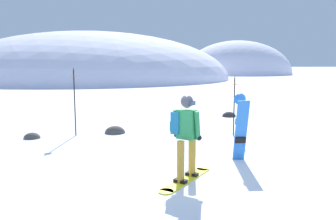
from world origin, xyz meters
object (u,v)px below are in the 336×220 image
object	(u,v)px
piste_marker_near	(234,102)
rock_small	(32,138)
snowboarder_main	(185,135)
rock_dark	(229,117)
piste_marker_far	(75,97)
rock_mid	(115,133)
spare_snowboard	(241,127)

from	to	relation	value
piste_marker_near	rock_small	xyz separation A→B (m)	(-6.34, -0.04, -1.09)
snowboarder_main	rock_dark	world-z (taller)	snowboarder_main
snowboarder_main	rock_small	bearing A→B (deg)	136.78
piste_marker_near	rock_dark	world-z (taller)	piste_marker_near
piste_marker_far	rock_mid	world-z (taller)	piste_marker_far
snowboarder_main	piste_marker_near	bearing A→B (deg)	63.72
snowboarder_main	rock_small	size ratio (longest dim) A/B	3.38
spare_snowboard	rock_mid	world-z (taller)	spare_snowboard
piste_marker_near	rock_dark	xyz separation A→B (m)	(0.77, 3.80, -1.09)
piste_marker_far	rock_mid	bearing A→B (deg)	14.61
rock_mid	rock_small	distance (m)	2.58
piste_marker_near	rock_small	world-z (taller)	piste_marker_near
piste_marker_near	spare_snowboard	bearing A→B (deg)	-101.26
piste_marker_far	rock_dark	distance (m)	6.93
spare_snowboard	piste_marker_near	bearing A→B (deg)	78.74
piste_marker_near	rock_small	size ratio (longest dim) A/B	3.76
piste_marker_far	rock_small	world-z (taller)	piste_marker_far
rock_dark	rock_small	bearing A→B (deg)	-151.59
snowboarder_main	rock_dark	distance (m)	8.43
rock_mid	spare_snowboard	bearing A→B (deg)	-46.95
piste_marker_far	rock_small	xyz separation A→B (m)	(-1.28, -0.33, -1.23)
piste_marker_near	piste_marker_far	bearing A→B (deg)	176.82
rock_mid	rock_small	bearing A→B (deg)	-165.54
spare_snowboard	rock_mid	bearing A→B (deg)	133.05
piste_marker_far	rock_dark	bearing A→B (deg)	31.12
snowboarder_main	piste_marker_near	distance (m)	4.58
spare_snowboard	rock_dark	bearing A→B (deg)	78.63
piste_marker_far	spare_snowboard	bearing A→B (deg)	-35.33
rock_dark	rock_small	world-z (taller)	rock_dark
rock_small	piste_marker_far	bearing A→B (deg)	14.31
rock_dark	rock_small	distance (m)	8.09
rock_mid	rock_small	size ratio (longest dim) A/B	1.33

